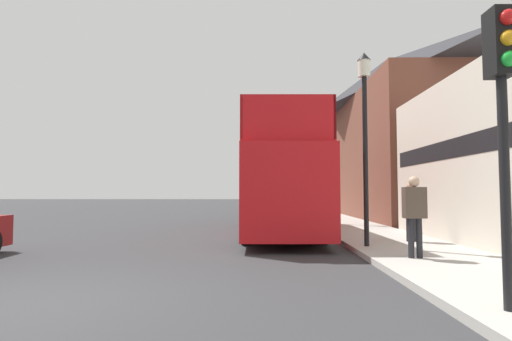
# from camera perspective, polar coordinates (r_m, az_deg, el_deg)

# --- Properties ---
(ground_plane) EXTENTS (144.00, 144.00, 0.00)m
(ground_plane) POSITION_cam_1_polar(r_m,az_deg,el_deg) (26.63, -6.13, -6.53)
(ground_plane) COLOR #333335
(sidewalk) EXTENTS (2.99, 108.00, 0.14)m
(sidewalk) POSITION_cam_1_polar(r_m,az_deg,el_deg) (23.76, 10.22, -6.73)
(sidewalk) COLOR #ADAAA3
(sidewalk) RESTS_ON ground_plane
(brick_terrace_rear) EXTENTS (6.00, 20.08, 10.49)m
(brick_terrace_rear) POSITION_cam_1_polar(r_m,az_deg,el_deg) (28.17, 18.09, 4.48)
(brick_terrace_rear) COLOR brown
(brick_terrace_rear) RESTS_ON ground_plane
(tour_bus) EXTENTS (2.67, 9.92, 4.14)m
(tour_bus) POSITION_cam_1_polar(r_m,az_deg,el_deg) (15.06, 3.22, -2.06)
(tour_bus) COLOR red
(tour_bus) RESTS_ON ground_plane
(parked_car_ahead_of_bus) EXTENTS (1.98, 4.25, 1.36)m
(parked_car_ahead_of_bus) POSITION_cam_1_polar(r_m,az_deg,el_deg) (22.29, 3.90, -5.52)
(parked_car_ahead_of_bus) COLOR maroon
(parked_car_ahead_of_bus) RESTS_ON ground_plane
(pedestrian_second) EXTENTS (0.46, 0.26, 1.77)m
(pedestrian_second) POSITION_cam_1_polar(r_m,az_deg,el_deg) (9.39, 21.70, -5.07)
(pedestrian_second) COLOR #232328
(pedestrian_second) RESTS_ON sidewalk
(pedestrian_third) EXTENTS (0.45, 0.25, 1.72)m
(pedestrian_third) POSITION_cam_1_polar(r_m,az_deg,el_deg) (12.53, 21.26, -4.71)
(pedestrian_third) COLOR #232328
(pedestrian_third) RESTS_ON sidewalk
(traffic_signal) EXTENTS (0.28, 0.42, 3.69)m
(traffic_signal) POSITION_cam_1_polar(r_m,az_deg,el_deg) (5.85, 31.79, 10.10)
(traffic_signal) COLOR black
(traffic_signal) RESTS_ON sidewalk
(lamp_post_nearest) EXTENTS (0.35, 0.35, 5.23)m
(lamp_post_nearest) POSITION_cam_1_polar(r_m,az_deg,el_deg) (11.28, 15.27, 7.92)
(lamp_post_nearest) COLOR black
(lamp_post_nearest) RESTS_ON sidewalk
(lamp_post_second) EXTENTS (0.35, 0.35, 4.60)m
(lamp_post_second) POSITION_cam_1_polar(r_m,az_deg,el_deg) (18.94, 9.65, 2.20)
(lamp_post_second) COLOR black
(lamp_post_second) RESTS_ON sidewalk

